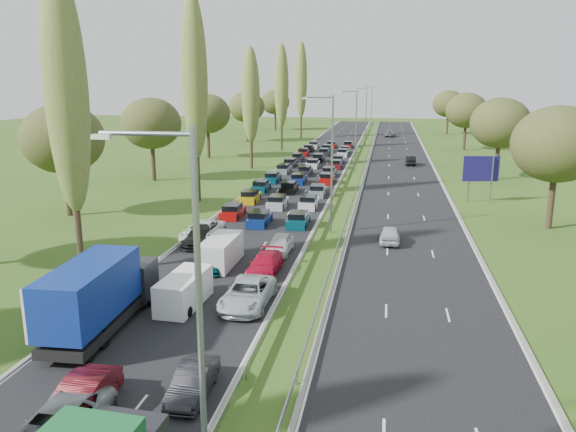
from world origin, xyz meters
The scene contains 26 objects.
ground centered at (4.50, 80.00, 0.00)m, with size 260.00×260.00×0.00m, color #305219.
near_carriageway centered at (-2.25, 82.50, 0.00)m, with size 10.50×215.00×0.04m, color black.
far_carriageway centered at (11.25, 82.50, 0.00)m, with size 10.50×215.00×0.04m, color black.
central_reservation centered at (4.50, 82.50, 0.55)m, with size 2.36×215.00×0.32m.
lamp_columns centered at (4.50, 78.00, 6.00)m, with size 0.18×140.18×12.00m.
poplar_row centered at (-11.50, 68.17, 12.39)m, with size 2.80×127.80×22.44m.
woodland_left centered at (-22.00, 62.63, 7.68)m, with size 8.00×166.00×11.10m.
woodland_right centered at (24.00, 66.67, 7.68)m, with size 8.00×153.00×11.10m.
traffic_queue_fill centered at (-2.26, 77.70, 0.44)m, with size 9.10×69.25×0.80m.
near_car_2 centered at (-5.91, 38.61, 0.81)m, with size 2.62×5.69×1.58m, color white.
near_car_3 centered at (-5.71, 37.23, 0.72)m, with size 1.97×4.85×1.41m, color black.
near_car_5 centered at (-2.40, 13.07, 0.78)m, with size 1.60×4.58×1.51m, color #500D13.
near_car_6 centered at (-2.23, 11.20, 0.78)m, with size 2.51×5.44×1.51m, color slate.
near_car_7 centered at (-2.45, 31.75, 0.68)m, with size 1.86×4.57×1.33m, color #054D4E.
near_car_9 centered at (1.46, 15.32, 0.67)m, with size 1.38×3.95×1.30m, color black.
near_car_10 centered at (1.34, 25.34, 0.79)m, with size 2.57×5.58×1.55m, color #B6BDC0.
near_car_11 centered at (1.11, 31.19, 0.71)m, with size 1.94×4.76×1.38m, color #B70B29.
near_car_12 centered at (1.23, 36.18, 0.76)m, with size 1.75×4.36×1.48m, color silver.
far_car_0 centered at (9.67, 40.67, 0.74)m, with size 1.69×4.20×1.43m, color #B7BAC1.
far_car_1 centered at (12.91, 87.13, 0.75)m, with size 1.55×4.44×1.46m, color black.
far_car_2 centered at (9.56, 135.91, 0.74)m, with size 2.39×5.18×1.44m, color slate.
blue_lorry centered at (-5.58, 20.69, 2.06)m, with size 2.62×9.44×3.99m.
white_van_front centered at (-2.36, 24.83, 1.00)m, with size 1.89×4.83×1.94m.
white_van_rear centered at (-2.41, 32.62, 1.06)m, with size 2.02×5.14×2.07m.
info_sign centered at (-9.40, 25.68, 1.37)m, with size 1.50×0.22×2.10m.
direction_sign centered at (19.40, 58.65, 3.57)m, with size 3.95×0.86×5.20m.
Camera 1 is at (9.21, -5.15, 13.04)m, focal length 35.00 mm.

